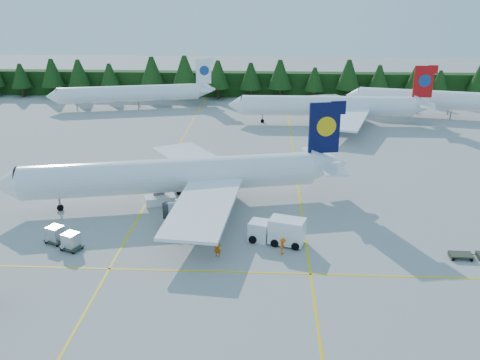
{
  "coord_description": "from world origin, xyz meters",
  "views": [
    {
      "loc": [
        1.5,
        -52.24,
        26.8
      ],
      "look_at": [
        -1.81,
        10.86,
        3.5
      ],
      "focal_mm": 40.0,
      "sensor_mm": 36.0,
      "label": 1
    }
  ],
  "objects_px": {
    "airstairs": "(160,197)",
    "service_truck": "(277,230)",
    "airliner_red": "(324,106)",
    "airliner_navy": "(165,176)"
  },
  "relations": [
    {
      "from": "airliner_red",
      "to": "airstairs",
      "type": "relative_size",
      "value": 6.88
    },
    {
      "from": "airliner_red",
      "to": "airstairs",
      "type": "bearing_deg",
      "value": -120.33
    },
    {
      "from": "airliner_navy",
      "to": "airliner_red",
      "type": "distance_m",
      "value": 49.97
    },
    {
      "from": "airstairs",
      "to": "service_truck",
      "type": "bearing_deg",
      "value": -55.44
    },
    {
      "from": "service_truck",
      "to": "airliner_navy",
      "type": "bearing_deg",
      "value": 160.57
    },
    {
      "from": "airliner_navy",
      "to": "airstairs",
      "type": "distance_m",
      "value": 3.21
    },
    {
      "from": "airliner_red",
      "to": "airliner_navy",
      "type": "bearing_deg",
      "value": -119.14
    },
    {
      "from": "airliner_navy",
      "to": "airliner_red",
      "type": "relative_size",
      "value": 1.06
    },
    {
      "from": "airliner_navy",
      "to": "service_truck",
      "type": "bearing_deg",
      "value": -47.9
    },
    {
      "from": "airstairs",
      "to": "service_truck",
      "type": "distance_m",
      "value": 18.42
    }
  ]
}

